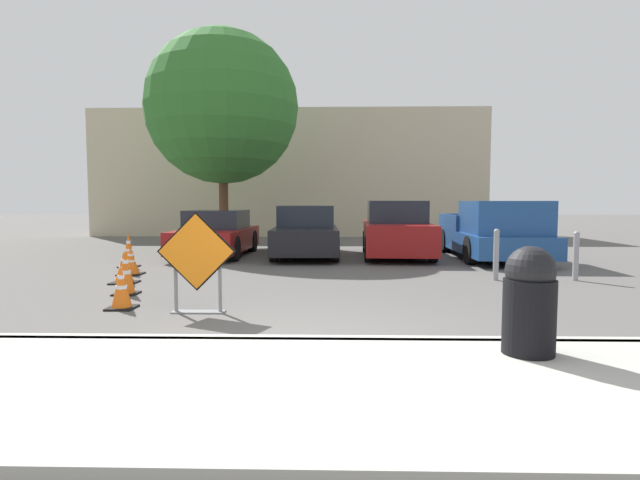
{
  "coord_description": "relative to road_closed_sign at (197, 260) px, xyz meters",
  "views": [
    {
      "loc": [
        0.29,
        -5.18,
        1.57
      ],
      "look_at": [
        -0.02,
        8.18,
        0.56
      ],
      "focal_mm": 28.0,
      "sensor_mm": 36.0,
      "label": 1
    }
  ],
  "objects": [
    {
      "name": "ground_plane",
      "position": [
        1.6,
        8.27,
        -0.76
      ],
      "size": [
        96.0,
        96.0,
        0.0
      ],
      "primitive_type": "plane",
      "color": "#565451"
    },
    {
      "name": "sidewalk_strip",
      "position": [
        1.6,
        -3.04,
        -0.69
      ],
      "size": [
        24.87,
        2.62,
        0.14
      ],
      "color": "#ADAAA3",
      "rests_on": "ground_plane"
    },
    {
      "name": "curb_lip",
      "position": [
        1.6,
        -1.73,
        -0.69
      ],
      "size": [
        24.87,
        0.2,
        0.14
      ],
      "color": "#ADAAA3",
      "rests_on": "ground_plane"
    },
    {
      "name": "road_closed_sign",
      "position": [
        0.0,
        0.0,
        0.0
      ],
      "size": [
        1.11,
        0.2,
        1.44
      ],
      "color": "black",
      "rests_on": "ground_plane"
    },
    {
      "name": "traffic_cone_nearest",
      "position": [
        -1.2,
        0.28,
        -0.45
      ],
      "size": [
        0.39,
        0.39,
        0.64
      ],
      "color": "black",
      "rests_on": "ground_plane"
    },
    {
      "name": "traffic_cone_second",
      "position": [
        -1.61,
        1.41,
        -0.39
      ],
      "size": [
        0.39,
        0.39,
        0.77
      ],
      "color": "black",
      "rests_on": "ground_plane"
    },
    {
      "name": "traffic_cone_third",
      "position": [
        -2.12,
        2.57,
        -0.46
      ],
      "size": [
        0.47,
        0.47,
        0.62
      ],
      "color": "black",
      "rests_on": "ground_plane"
    },
    {
      "name": "traffic_cone_fourth",
      "position": [
        -2.46,
        3.72,
        -0.48
      ],
      "size": [
        0.48,
        0.48,
        0.59
      ],
      "color": "black",
      "rests_on": "ground_plane"
    },
    {
      "name": "traffic_cone_fifth",
      "position": [
        -3.02,
        4.98,
        -0.36
      ],
      "size": [
        0.43,
        0.43,
        0.83
      ],
      "color": "black",
      "rests_on": "ground_plane"
    },
    {
      "name": "parked_car_nearest",
      "position": [
        -1.47,
        7.57,
        -0.14
      ],
      "size": [
        1.93,
        4.19,
        1.34
      ],
      "rotation": [
        0.0,
        0.0,
        3.11
      ],
      "color": "maroon",
      "rests_on": "ground_plane"
    },
    {
      "name": "parked_car_second",
      "position": [
        1.14,
        7.53,
        -0.08
      ],
      "size": [
        1.92,
        4.47,
        1.47
      ],
      "rotation": [
        0.0,
        0.0,
        3.17
      ],
      "color": "black",
      "rests_on": "ground_plane"
    },
    {
      "name": "parked_car_third",
      "position": [
        3.76,
        7.48,
        -0.03
      ],
      "size": [
        2.03,
        4.36,
        1.61
      ],
      "rotation": [
        0.0,
        0.0,
        3.1
      ],
      "color": "maroon",
      "rests_on": "ground_plane"
    },
    {
      "name": "pickup_truck",
      "position": [
        6.37,
        6.9,
        -0.05
      ],
      "size": [
        2.19,
        5.28,
        1.6
      ],
      "rotation": [
        0.0,
        0.0,
        3.12
      ],
      "color": "navy",
      "rests_on": "ground_plane"
    },
    {
      "name": "trash_bin",
      "position": [
        3.75,
        -2.24,
        -0.11
      ],
      "size": [
        0.48,
        0.48,
        1.02
      ],
      "color": "black",
      "rests_on": "sidewalk_strip"
    },
    {
      "name": "bollard_nearest",
      "position": [
        5.2,
        3.12,
        -0.22
      ],
      "size": [
        0.12,
        0.12,
        1.04
      ],
      "color": "gray",
      "rests_on": "ground_plane"
    },
    {
      "name": "bollard_second",
      "position": [
        6.78,
        3.12,
        -0.24
      ],
      "size": [
        0.12,
        0.12,
        0.99
      ],
      "color": "gray",
      "rests_on": "ground_plane"
    },
    {
      "name": "building_facade_backdrop",
      "position": [
        -0.13,
        18.22,
        2.15
      ],
      "size": [
        18.24,
        5.0,
        5.82
      ],
      "color": "beige",
      "rests_on": "ground_plane"
    },
    {
      "name": "street_tree_behind_lot",
      "position": [
        -1.92,
        10.64,
        4.09
      ],
      "size": [
        5.3,
        5.3,
        7.51
      ],
      "color": "#513823",
      "rests_on": "ground_plane"
    }
  ]
}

